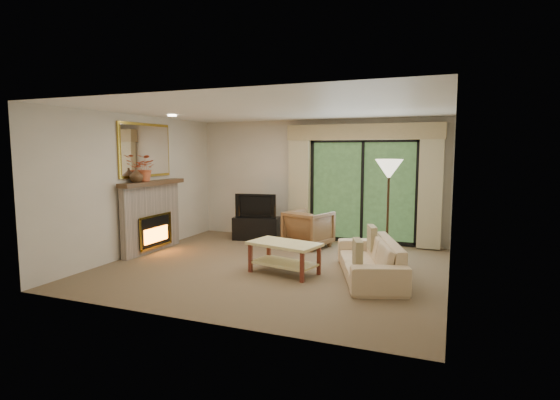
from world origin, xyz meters
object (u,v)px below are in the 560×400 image
at_px(media_console, 257,228).
at_px(sofa, 369,259).
at_px(armchair, 309,229).
at_px(coffee_table, 284,258).

bearing_deg(media_console, sofa, -45.06).
relative_size(armchair, coffee_table, 0.74).
height_order(media_console, coffee_table, coffee_table).
distance_m(media_console, sofa, 3.44).
relative_size(media_console, armchair, 1.22).
relative_size(sofa, coffee_table, 1.81).
xyz_separation_m(armchair, sofa, (1.53, -1.69, -0.08)).
xyz_separation_m(media_console, coffee_table, (1.52, -2.24, 0.00)).
height_order(media_console, armchair, armchair).
bearing_deg(coffee_table, sofa, 24.89).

